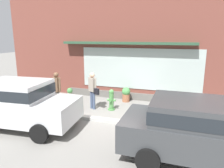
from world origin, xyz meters
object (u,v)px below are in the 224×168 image
(parked_car_dark_gray, at_px, (204,128))
(potted_plant_near_hydrant, at_px, (126,94))
(potted_plant_window_center, at_px, (182,101))
(potted_plant_corner_tall, at_px, (70,92))
(parked_car_silver, at_px, (20,102))
(potted_plant_trailing_edge, at_px, (38,90))
(pedestrian_passerby, at_px, (57,88))
(fire_hydrant, at_px, (111,100))
(pedestrian_with_handbag, at_px, (93,88))

(parked_car_dark_gray, height_order, potted_plant_near_hydrant, parked_car_dark_gray)
(potted_plant_window_center, bearing_deg, potted_plant_corner_tall, -177.59)
(parked_car_silver, bearing_deg, potted_plant_corner_tall, 87.98)
(potted_plant_corner_tall, height_order, potted_plant_trailing_edge, potted_plant_trailing_edge)
(pedestrian_passerby, relative_size, parked_car_silver, 0.41)
(potted_plant_corner_tall, distance_m, potted_plant_near_hydrant, 3.05)
(potted_plant_near_hydrant, bearing_deg, potted_plant_window_center, -0.54)
(fire_hydrant, xyz_separation_m, potted_plant_window_center, (3.00, 1.36, -0.18))
(parked_car_silver, bearing_deg, pedestrian_with_handbag, 51.66)
(pedestrian_passerby, xyz_separation_m, potted_plant_trailing_edge, (-2.34, 1.69, -0.72))
(parked_car_silver, bearing_deg, potted_plant_trailing_edge, 115.04)
(parked_car_silver, distance_m, potted_plant_trailing_edge, 4.30)
(pedestrian_with_handbag, bearing_deg, fire_hydrant, 34.58)
(potted_plant_corner_tall, bearing_deg, fire_hydrant, -22.40)
(parked_car_dark_gray, relative_size, potted_plant_corner_tall, 8.23)
(fire_hydrant, distance_m, potted_plant_corner_tall, 2.95)
(potted_plant_near_hydrant, xyz_separation_m, potted_plant_trailing_edge, (-4.97, -0.39, -0.11))
(pedestrian_with_handbag, relative_size, pedestrian_passerby, 0.98)
(fire_hydrant, relative_size, parked_car_silver, 0.23)
(fire_hydrant, bearing_deg, potted_plant_near_hydrant, 77.03)
(fire_hydrant, relative_size, potted_plant_trailing_edge, 1.65)
(pedestrian_passerby, height_order, parked_car_silver, pedestrian_passerby)
(fire_hydrant, height_order, potted_plant_trailing_edge, fire_hydrant)
(parked_car_dark_gray, height_order, parked_car_silver, parked_car_silver)
(fire_hydrant, bearing_deg, potted_plant_window_center, 24.46)
(pedestrian_with_handbag, height_order, potted_plant_trailing_edge, pedestrian_with_handbag)
(pedestrian_with_handbag, xyz_separation_m, potted_plant_trailing_edge, (-3.82, 1.13, -0.69))
(parked_car_dark_gray, xyz_separation_m, potted_plant_trailing_edge, (-8.16, 3.97, -0.64))
(parked_car_dark_gray, bearing_deg, potted_plant_corner_tall, 147.24)
(pedestrian_with_handbag, xyz_separation_m, pedestrian_passerby, (-1.48, -0.56, 0.03))
(pedestrian_with_handbag, bearing_deg, potted_plant_near_hydrant, 78.10)
(pedestrian_with_handbag, xyz_separation_m, potted_plant_corner_tall, (-1.89, 1.26, -0.69))
(pedestrian_passerby, xyz_separation_m, parked_car_silver, (-0.25, -2.01, -0.06))
(pedestrian_passerby, distance_m, potted_plant_corner_tall, 2.00)
(pedestrian_with_handbag, height_order, potted_plant_corner_tall, pedestrian_with_handbag)
(fire_hydrant, xyz_separation_m, potted_plant_corner_tall, (-2.72, 1.12, -0.18))
(potted_plant_window_center, bearing_deg, parked_car_silver, -143.78)
(parked_car_dark_gray, distance_m, potted_plant_near_hydrant, 5.43)
(potted_plant_corner_tall, bearing_deg, pedestrian_with_handbag, -33.70)
(potted_plant_near_hydrant, distance_m, potted_plant_window_center, 2.68)
(parked_car_silver, bearing_deg, parked_car_dark_gray, -6.87)
(pedestrian_passerby, height_order, potted_plant_window_center, pedestrian_passerby)
(pedestrian_passerby, xyz_separation_m, potted_plant_corner_tall, (-0.41, 1.82, -0.72))
(fire_hydrant, distance_m, potted_plant_near_hydrant, 1.43)
(parked_car_dark_gray, distance_m, potted_plant_trailing_edge, 9.10)
(potted_plant_trailing_edge, bearing_deg, fire_hydrant, -12.06)
(pedestrian_with_handbag, relative_size, potted_plant_window_center, 2.99)
(parked_car_silver, xyz_separation_m, potted_plant_trailing_edge, (-2.09, 3.70, -0.66))
(parked_car_dark_gray, bearing_deg, potted_plant_trailing_edge, 154.64)
(potted_plant_near_hydrant, xyz_separation_m, potted_plant_window_center, (2.68, -0.03, -0.10))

